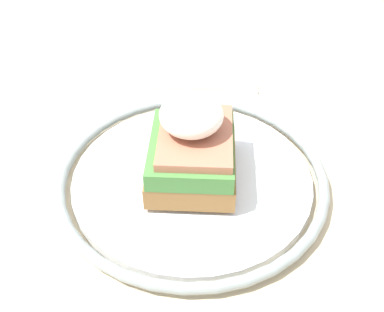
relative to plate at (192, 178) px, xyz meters
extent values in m
cube|color=#C6B28E|center=(-0.01, -0.05, -0.02)|extent=(1.09, 0.71, 0.03)
cylinder|color=#C6B28E|center=(-0.49, -0.35, -0.39)|extent=(0.06, 0.06, 0.71)
cylinder|color=#C6B28E|center=(-0.49, 0.24, -0.39)|extent=(0.06, 0.06, 0.71)
cylinder|color=silver|center=(0.00, 0.00, 0.00)|extent=(0.22, 0.22, 0.01)
torus|color=gray|center=(0.00, 0.00, 0.00)|extent=(0.25, 0.25, 0.01)
cube|color=olive|center=(0.00, 0.00, 0.02)|extent=(0.10, 0.08, 0.02)
cube|color=#427A38|center=(0.00, 0.00, 0.04)|extent=(0.09, 0.07, 0.02)
cube|color=#AD664C|center=(0.00, 0.00, 0.05)|extent=(0.09, 0.06, 0.01)
ellipsoid|color=white|center=(0.00, 0.00, 0.07)|extent=(0.05, 0.05, 0.03)
cube|color=silver|center=(-0.16, -0.02, -0.01)|extent=(0.01, 0.10, 0.00)
cube|color=silver|center=(-0.16, 0.05, -0.01)|extent=(0.02, 0.04, 0.00)
camera|label=1|loc=(0.32, 0.02, 0.31)|focal=45.00mm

